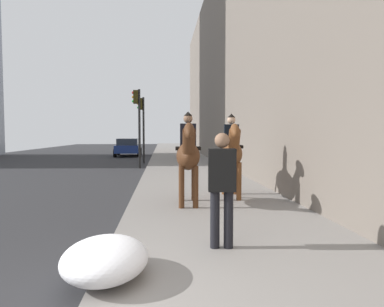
{
  "coord_description": "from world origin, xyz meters",
  "views": [
    {
      "loc": [
        -3.14,
        -0.83,
        1.8
      ],
      "look_at": [
        4.0,
        -1.43,
        1.4
      ],
      "focal_mm": 32.43,
      "sensor_mm": 36.0,
      "label": 1
    }
  ],
  "objects_px": {
    "pedestrian_greeting": "(222,182)",
    "traffic_light_far_curb": "(142,119)",
    "mounted_horse_far": "(232,152)",
    "traffic_light_near_curb": "(138,116)",
    "car_near_lane": "(128,147)",
    "mounted_horse_near": "(188,154)"
  },
  "relations": [
    {
      "from": "pedestrian_greeting",
      "to": "traffic_light_far_curb",
      "type": "distance_m",
      "value": 16.53
    },
    {
      "from": "pedestrian_greeting",
      "to": "mounted_horse_far",
      "type": "bearing_deg",
      "value": -7.04
    },
    {
      "from": "mounted_horse_far",
      "to": "traffic_light_far_curb",
      "type": "xyz_separation_m",
      "value": [
        12.32,
        3.05,
        1.36
      ]
    },
    {
      "from": "traffic_light_near_curb",
      "to": "car_near_lane",
      "type": "bearing_deg",
      "value": 8.41
    },
    {
      "from": "traffic_light_near_curb",
      "to": "pedestrian_greeting",
      "type": "bearing_deg",
      "value": -170.86
    },
    {
      "from": "pedestrian_greeting",
      "to": "car_near_lane",
      "type": "distance_m",
      "value": 23.89
    },
    {
      "from": "mounted_horse_near",
      "to": "traffic_light_far_curb",
      "type": "bearing_deg",
      "value": -169.18
    },
    {
      "from": "mounted_horse_near",
      "to": "traffic_light_near_curb",
      "type": "height_order",
      "value": "traffic_light_near_curb"
    },
    {
      "from": "mounted_horse_far",
      "to": "car_near_lane",
      "type": "height_order",
      "value": "mounted_horse_far"
    },
    {
      "from": "mounted_horse_far",
      "to": "car_near_lane",
      "type": "relative_size",
      "value": 0.51
    },
    {
      "from": "traffic_light_near_curb",
      "to": "traffic_light_far_curb",
      "type": "distance_m",
      "value": 2.96
    },
    {
      "from": "mounted_horse_far",
      "to": "traffic_light_near_curb",
      "type": "height_order",
      "value": "traffic_light_near_curb"
    },
    {
      "from": "traffic_light_near_curb",
      "to": "traffic_light_far_curb",
      "type": "bearing_deg",
      "value": -1.07
    },
    {
      "from": "mounted_horse_near",
      "to": "traffic_light_far_curb",
      "type": "height_order",
      "value": "traffic_light_far_curb"
    },
    {
      "from": "pedestrian_greeting",
      "to": "traffic_light_near_curb",
      "type": "height_order",
      "value": "traffic_light_near_curb"
    },
    {
      "from": "traffic_light_near_curb",
      "to": "mounted_horse_far",
      "type": "bearing_deg",
      "value": -161.67
    },
    {
      "from": "mounted_horse_near",
      "to": "pedestrian_greeting",
      "type": "bearing_deg",
      "value": 7.57
    },
    {
      "from": "pedestrian_greeting",
      "to": "car_near_lane",
      "type": "relative_size",
      "value": 0.39
    },
    {
      "from": "mounted_horse_far",
      "to": "traffic_light_near_curb",
      "type": "distance_m",
      "value": 9.96
    },
    {
      "from": "mounted_horse_near",
      "to": "pedestrian_greeting",
      "type": "xyz_separation_m",
      "value": [
        -3.17,
        -0.26,
        -0.23
      ]
    },
    {
      "from": "mounted_horse_near",
      "to": "mounted_horse_far",
      "type": "xyz_separation_m",
      "value": [
        0.84,
        -1.21,
        0.01
      ]
    },
    {
      "from": "mounted_horse_near",
      "to": "car_near_lane",
      "type": "distance_m",
      "value": 20.72
    }
  ]
}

